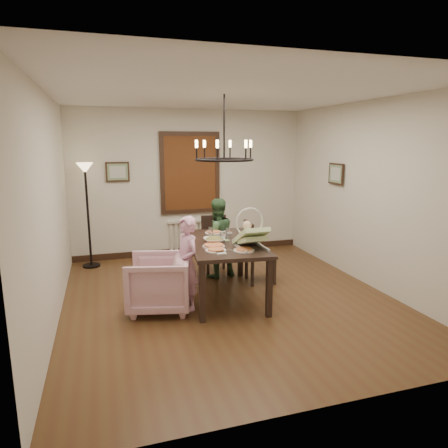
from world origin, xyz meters
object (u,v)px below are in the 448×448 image
floor_lamp (88,217)px  dining_table (224,247)px  armchair (159,283)px  baby_bouncer (251,234)px  seated_man (217,245)px  chair_far (216,245)px  elderly_woman (187,271)px  drinking_glass (222,237)px  chair_right (261,252)px

floor_lamp → dining_table: bearing=-47.4°
armchair → baby_bouncer: baby_bouncer is taller
dining_table → floor_lamp: bearing=138.9°
seated_man → floor_lamp: floor_lamp is taller
floor_lamp → chair_far: bearing=-25.9°
baby_bouncer → floor_lamp: bearing=129.8°
elderly_woman → seated_man: seated_man is taller
elderly_woman → armchair: bearing=-117.7°
elderly_woman → seated_man: bearing=131.2°
armchair → seated_man: bearing=147.4°
dining_table → floor_lamp: floor_lamp is taller
drinking_glass → seated_man: bearing=79.0°
dining_table → chair_far: bearing=86.7°
elderly_woman → baby_bouncer: bearing=63.6°
armchair → elderly_woman: elderly_woman is taller
chair_right → armchair: bearing=115.1°
dining_table → seated_man: 0.89m
chair_far → dining_table: bearing=-96.0°
chair_far → seated_man: (-0.04, -0.18, 0.05)m
chair_far → elderly_woman: bearing=-116.9°
chair_far → floor_lamp: bearing=157.7°
dining_table → drinking_glass: size_ratio=12.12×
dining_table → baby_bouncer: bearing=-55.1°
chair_right → elderly_woman: elderly_woman is taller
chair_far → elderly_woman: elderly_woman is taller
floor_lamp → chair_right: bearing=-32.1°
seated_man → chair_far: bearing=-111.9°
seated_man → drinking_glass: size_ratio=7.18×
chair_far → chair_right: 0.84m
dining_table → elderly_woman: 0.69m
chair_far → drinking_glass: (-0.22, -1.08, 0.40)m
chair_far → chair_right: bearing=-45.5°
dining_table → seated_man: size_ratio=1.69×
floor_lamp → seated_man: bearing=-30.3°
seated_man → baby_bouncer: size_ratio=1.91×
dining_table → armchair: bearing=-161.9°
baby_bouncer → drinking_glass: bearing=125.1°
armchair → drinking_glass: size_ratio=5.40×
seated_man → dining_table: bearing=72.2°
baby_bouncer → elderly_woman: bearing=168.9°
dining_table → armchair: 1.05m
seated_man → floor_lamp: (-2.00, 1.17, 0.36)m
armchair → elderly_woman: 0.40m
elderly_woman → seated_man: 1.35m
dining_table → baby_bouncer: (0.23, -0.43, 0.27)m
elderly_woman → baby_bouncer: baby_bouncer is taller
chair_far → drinking_glass: size_ratio=6.46×
seated_man → baby_bouncer: 1.37m
armchair → chair_far: bearing=150.8°
seated_man → floor_lamp: size_ratio=0.60×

